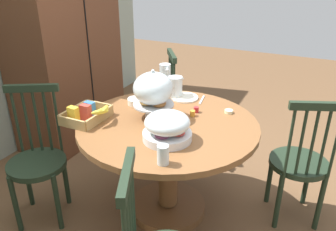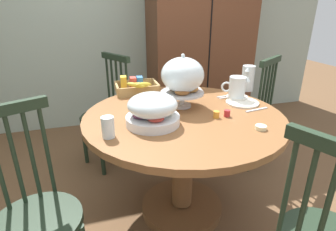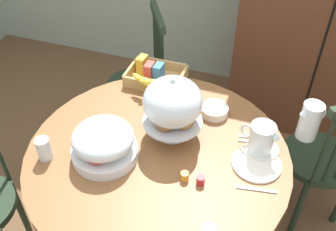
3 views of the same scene
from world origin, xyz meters
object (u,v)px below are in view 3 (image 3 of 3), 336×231
Objects in this scene: china_plate_small at (262,149)px; dining_table at (158,181)px; pastry_stand_with_dome at (173,104)px; china_plate_large at (257,164)px; orange_juice_pitcher at (261,141)px; butter_dish at (208,230)px; fruit_platter_covered at (103,143)px; drinking_glass at (44,149)px; windsor_chair_far_side at (139,85)px; milk_pitcher at (309,122)px; cereal_basket at (153,76)px; windsor_chair_facing_door at (320,161)px; cereal_bowl at (214,111)px.

dining_table is at bearing -160.61° from china_plate_small.
pastry_stand_with_dome is at bearing -175.16° from china_plate_small.
china_plate_small is at bearing 83.47° from china_plate_large.
orange_juice_pitcher is 3.12× the size of butter_dish.
drinking_glass is (-0.25, -0.09, -0.03)m from fruit_platter_covered.
china_plate_large is (0.87, -0.73, 0.29)m from windsor_chair_far_side.
milk_pitcher is 0.86m from cereal_basket.
dining_table is 0.60m from cereal_basket.
windsor_chair_far_side is at bearing 124.16° from pastry_stand_with_dome.
drinking_glass is 1.83× the size of butter_dish.
windsor_chair_facing_door reaches higher than dining_table.
windsor_chair_far_side is 1.00m from fruit_platter_covered.
butter_dish reaches higher than china_plate_large.
cereal_bowl is at bearing 142.19° from orange_juice_pitcher.
drinking_glass reaches higher than china_plate_small.
windsor_chair_far_side is (-0.43, 0.80, -0.08)m from dining_table.
windsor_chair_far_side is at bearing 103.31° from fruit_platter_covered.
pastry_stand_with_dome is 1.79× the size of milk_pitcher.
windsor_chair_facing_door is 5.07× the size of milk_pitcher.
orange_juice_pitcher is 0.97× the size of milk_pitcher.
fruit_platter_covered is at bearing -158.97° from china_plate_small.
orange_juice_pitcher reaches higher than china_plate_large.
pastry_stand_with_dome is 3.13× the size of drinking_glass.
windsor_chair_far_side is 0.95m from pastry_stand_with_dome.
milk_pitcher is (0.20, 0.18, 0.01)m from orange_juice_pitcher.
china_plate_small is at bearing 19.39° from dining_table.
fruit_platter_covered is 0.72m from china_plate_small.
milk_pitcher is at bearing 26.72° from fruit_platter_covered.
butter_dish is (0.79, -0.13, -0.04)m from drinking_glass.
pastry_stand_with_dome is at bearing 123.09° from butter_dish.
drinking_glass reaches higher than china_plate_large.
orange_juice_pitcher is 1.70× the size of drinking_glass.
china_plate_small is at bearing -136.74° from milk_pitcher.
fruit_platter_covered reaches higher than drinking_glass.
pastry_stand_with_dome is (0.03, 0.12, 0.41)m from dining_table.
china_plate_small and butter_dish have the same top height.
cereal_basket is 2.26× the size of cereal_bowl.
windsor_chair_far_side is 1.13m from china_plate_small.
china_plate_small is 0.33m from cereal_bowl.
china_plate_large is (-0.33, -0.41, 0.29)m from windsor_chair_facing_door.
butter_dish is (-0.12, -0.47, -0.06)m from orange_juice_pitcher.
windsor_chair_facing_door is 8.86× the size of drinking_glass.
windsor_chair_facing_door is at bearing -1.41° from cereal_basket.
butter_dish is (0.32, -0.32, 0.22)m from dining_table.
milk_pitcher is 0.87× the size of china_plate_large.
milk_pitcher is at bearing 18.91° from pastry_stand_with_dome.
windsor_chair_far_side is 2.83× the size of pastry_stand_with_dome.
windsor_chair_facing_door is 1.04m from cereal_basket.
cereal_bowl is (-0.26, 0.28, 0.02)m from china_plate_large.
orange_juice_pitcher is (0.41, 0.02, -0.12)m from pastry_stand_with_dome.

